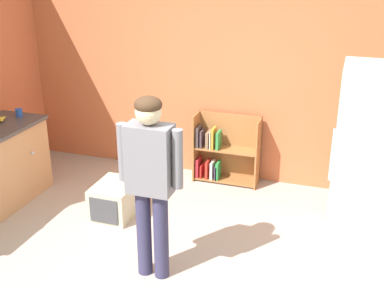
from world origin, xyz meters
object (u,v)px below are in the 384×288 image
(refrigerator, at_px, (373,162))
(standing_person, at_px, (150,172))
(pet_carrier, at_px, (116,199))
(blue_cup, at_px, (19,113))
(bookshelf, at_px, (222,152))
(banana_bunch, at_px, (1,119))

(refrigerator, xyz_separation_m, standing_person, (-1.76, -1.07, 0.11))
(pet_carrier, height_order, blue_cup, blue_cup)
(refrigerator, height_order, bookshelf, refrigerator)
(refrigerator, distance_m, banana_bunch, 3.99)
(refrigerator, distance_m, bookshelf, 2.04)
(bookshelf, bearing_deg, banana_bunch, -153.45)
(banana_bunch, bearing_deg, blue_cup, 67.95)
(standing_person, height_order, blue_cup, standing_person)
(standing_person, bearing_deg, bookshelf, 88.33)
(banana_bunch, bearing_deg, pet_carrier, -2.88)
(bookshelf, relative_size, pet_carrier, 1.54)
(refrigerator, relative_size, standing_person, 1.08)
(bookshelf, bearing_deg, standing_person, -91.67)
(standing_person, relative_size, blue_cup, 17.32)
(refrigerator, xyz_separation_m, banana_bunch, (-3.99, -0.14, 0.04))
(pet_carrier, bearing_deg, bookshelf, 54.62)
(bookshelf, bearing_deg, pet_carrier, -125.38)
(refrigerator, relative_size, blue_cup, 18.74)
(banana_bunch, bearing_deg, standing_person, -22.65)
(banana_bunch, height_order, blue_cup, blue_cup)
(standing_person, relative_size, banana_bunch, 10.39)
(bookshelf, relative_size, blue_cup, 8.95)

